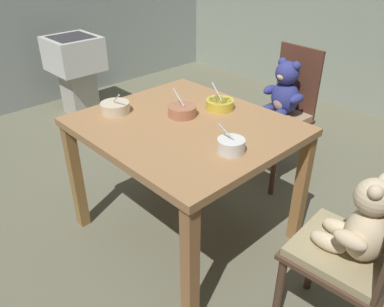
# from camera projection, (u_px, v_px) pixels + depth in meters

# --- Properties ---
(ground_plane) EXTENTS (5.20, 5.20, 0.04)m
(ground_plane) POSITION_uv_depth(u_px,v_px,m) (186.00, 232.00, 2.38)
(ground_plane) COLOR #6C6A54
(dining_table) EXTENTS (1.06, 0.93, 0.73)m
(dining_table) POSITION_uv_depth(u_px,v_px,m) (185.00, 139.00, 2.05)
(dining_table) COLOR #A6784C
(dining_table) RESTS_ON ground_plane
(teddy_chair_far_center) EXTENTS (0.39, 0.42, 0.94)m
(teddy_chair_far_center) POSITION_uv_depth(u_px,v_px,m) (282.00, 103.00, 2.63)
(teddy_chair_far_center) COLOR brown
(teddy_chair_far_center) RESTS_ON ground_plane
(teddy_chair_near_right) EXTENTS (0.42, 0.41, 0.88)m
(teddy_chair_near_right) POSITION_uv_depth(u_px,v_px,m) (357.00, 241.00, 1.48)
(teddy_chair_near_right) COLOR #4C3526
(teddy_chair_near_right) RESTS_ON ground_plane
(porridge_bowl_yellow_far_center) EXTENTS (0.17, 0.16, 0.13)m
(porridge_bowl_yellow_far_center) POSITION_uv_depth(u_px,v_px,m) (220.00, 104.00, 2.15)
(porridge_bowl_yellow_far_center) COLOR gold
(porridge_bowl_yellow_far_center) RESTS_ON dining_table
(porridge_bowl_cream_near_left) EXTENTS (0.17, 0.16, 0.14)m
(porridge_bowl_cream_near_left) POSITION_uv_depth(u_px,v_px,m) (115.00, 107.00, 2.11)
(porridge_bowl_cream_near_left) COLOR beige
(porridge_bowl_cream_near_left) RESTS_ON dining_table
(porridge_bowl_white_near_right) EXTENTS (0.13, 0.13, 0.13)m
(porridge_bowl_white_near_right) POSITION_uv_depth(u_px,v_px,m) (231.00, 145.00, 1.73)
(porridge_bowl_white_near_right) COLOR white
(porridge_bowl_white_near_right) RESTS_ON dining_table
(porridge_bowl_terracotta_center) EXTENTS (0.16, 0.15, 0.13)m
(porridge_bowl_terracotta_center) POSITION_uv_depth(u_px,v_px,m) (182.00, 110.00, 2.07)
(porridge_bowl_terracotta_center) COLOR #B67051
(porridge_bowl_terracotta_center) RESTS_ON dining_table
(sink_basin) EXTENTS (0.46, 0.45, 0.75)m
(sink_basin) POSITION_uv_depth(u_px,v_px,m) (75.00, 64.00, 3.68)
(sink_basin) COLOR #B7B2A8
(sink_basin) RESTS_ON ground_plane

